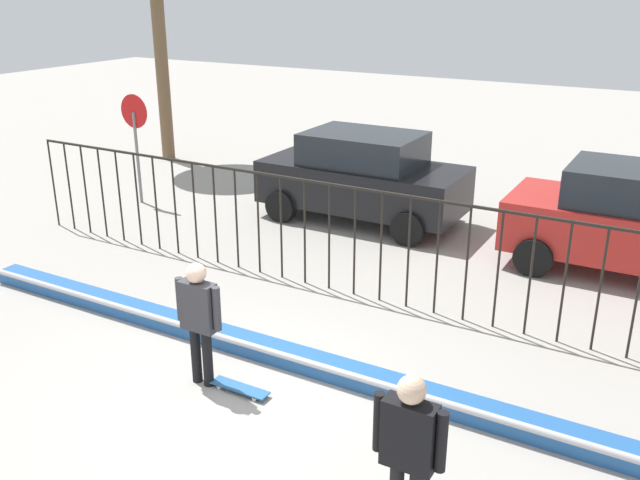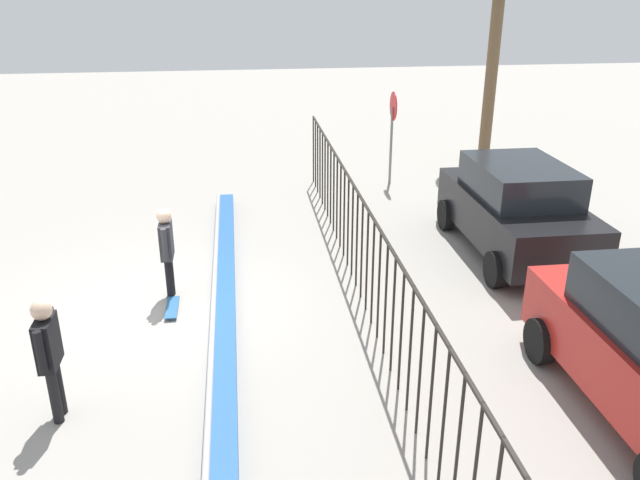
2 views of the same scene
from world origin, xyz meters
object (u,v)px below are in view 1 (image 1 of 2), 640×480
at_px(skateboarder, 199,313).
at_px(stop_sign, 136,134).
at_px(parked_car_red, 636,221).
at_px(skateboard, 240,388).
at_px(camera_operator, 409,444).
at_px(parked_car_black, 363,176).

relative_size(skateboarder, stop_sign, 0.67).
bearing_deg(stop_sign, parked_car_red, 6.06).
height_order(skateboard, parked_car_red, parked_car_red).
bearing_deg(camera_operator, parked_car_red, -81.39).
bearing_deg(parked_car_red, skateboard, -118.03).
relative_size(camera_operator, parked_car_red, 0.40).
bearing_deg(parked_car_black, parked_car_red, 0.86).
relative_size(skateboard, parked_car_red, 0.19).
height_order(parked_car_black, parked_car_red, same).
xyz_separation_m(parked_car_black, parked_car_red, (5.40, -0.29, 0.00)).
bearing_deg(skateboarder, stop_sign, 138.16).
distance_m(camera_operator, parked_car_red, 7.78).
distance_m(skateboard, parked_car_red, 7.56).
distance_m(skateboarder, parked_car_red, 7.84).
distance_m(camera_operator, stop_sign, 11.53).
xyz_separation_m(skateboard, camera_operator, (2.75, -1.22, 0.97)).
relative_size(camera_operator, parked_car_black, 0.40).
height_order(parked_car_black, stop_sign, stop_sign).
relative_size(skateboard, stop_sign, 0.32).
xyz_separation_m(parked_car_black, stop_sign, (-5.04, -1.40, 0.64)).
xyz_separation_m(parked_car_red, stop_sign, (-10.44, -1.11, 0.64)).
xyz_separation_m(camera_operator, parked_car_black, (-4.39, 8.01, -0.06)).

